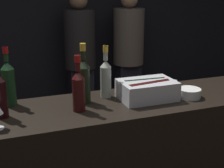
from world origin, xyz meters
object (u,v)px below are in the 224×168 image
ice_bin_with_bottles (147,89)px  red_wine_bottle_burgundy (9,82)px  red_wine_bottle_tall (79,89)px  champagne_bottle (84,79)px  bowl_white (189,93)px  red_wine_bottle_black_foil (0,94)px  candle_votive (173,83)px  person_blond_tee (128,51)px  person_in_hoodie (80,54)px  rose_wine_bottle (106,76)px

ice_bin_with_bottles → red_wine_bottle_burgundy: size_ratio=0.97×
red_wine_bottle_tall → champagne_bottle: 0.14m
bowl_white → red_wine_bottle_black_foil: size_ratio=0.43×
bowl_white → candle_votive: 0.25m
candle_votive → red_wine_bottle_burgundy: size_ratio=0.16×
bowl_white → candle_votive: (0.02, 0.24, -0.01)m
red_wine_bottle_burgundy → person_blond_tee: 2.25m
red_wine_bottle_burgundy → person_blond_tee: size_ratio=0.22×
red_wine_bottle_burgundy → person_in_hoodie: person_in_hoodie is taller
bowl_white → rose_wine_bottle: bearing=158.8°
red_wine_bottle_tall → red_wine_bottle_burgundy: bearing=148.2°
bowl_white → red_wine_bottle_tall: bearing=178.1°
champagne_bottle → person_blond_tee: person_blond_tee is taller
rose_wine_bottle → bowl_white: bearing=-21.2°
red_wine_bottle_tall → champagne_bottle: bearing=62.3°
rose_wine_bottle → person_in_hoodie: size_ratio=0.21×
red_wine_bottle_tall → champagne_bottle: (0.07, 0.13, 0.02)m
rose_wine_bottle → red_wine_bottle_black_foil: 0.68m
ice_bin_with_bottles → red_wine_bottle_black_foil: red_wine_bottle_black_foil is taller
red_wine_bottle_tall → red_wine_bottle_black_foil: size_ratio=0.97×
person_blond_tee → candle_votive: bearing=128.8°
bowl_white → person_in_hoodie: bearing=97.6°
red_wine_bottle_black_foil → person_in_hoodie: bearing=63.2°
ice_bin_with_bottles → red_wine_bottle_tall: 0.48m
bowl_white → red_wine_bottle_tall: 0.76m
ice_bin_with_bottles → red_wine_bottle_tall: bearing=-174.4°
rose_wine_bottle → person_blond_tee: person_blond_tee is taller
red_wine_bottle_tall → red_wine_bottle_black_foil: red_wine_bottle_black_foil is taller
person_blond_tee → champagne_bottle: bearing=109.8°
candle_votive → red_wine_bottle_black_foil: 1.23m
red_wine_bottle_burgundy → red_wine_bottle_black_foil: size_ratio=1.06×
red_wine_bottle_tall → champagne_bottle: champagne_bottle is taller
red_wine_bottle_burgundy → person_in_hoodie: 1.90m
candle_votive → person_blond_tee: size_ratio=0.04×
candle_votive → rose_wine_bottle: bearing=-175.6°
bowl_white → red_wine_bottle_burgundy: red_wine_bottle_burgundy is taller
champagne_bottle → person_blond_tee: bearing=59.0°
red_wine_bottle_black_foil → person_blond_tee: (1.56, 1.84, -0.21)m
candle_votive → bowl_white: bearing=-94.9°
candle_votive → red_wine_bottle_tall: red_wine_bottle_tall is taller
ice_bin_with_bottles → person_blond_tee: bearing=70.5°
person_blond_tee → bowl_white: bearing=129.7°
candle_votive → person_in_hoodie: 1.71m
red_wine_bottle_black_foil → person_blond_tee: 2.42m
ice_bin_with_bottles → champagne_bottle: 0.42m
rose_wine_bottle → person_in_hoodie: 1.76m
ice_bin_with_bottles → red_wine_bottle_tall: red_wine_bottle_tall is taller
red_wine_bottle_tall → person_blond_tee: 2.22m
champagne_bottle → person_blond_tee: (1.06, 1.77, -0.22)m
candle_votive → rose_wine_bottle: rose_wine_bottle is taller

